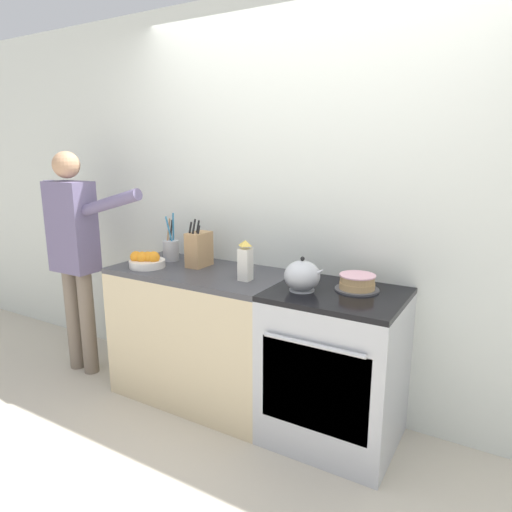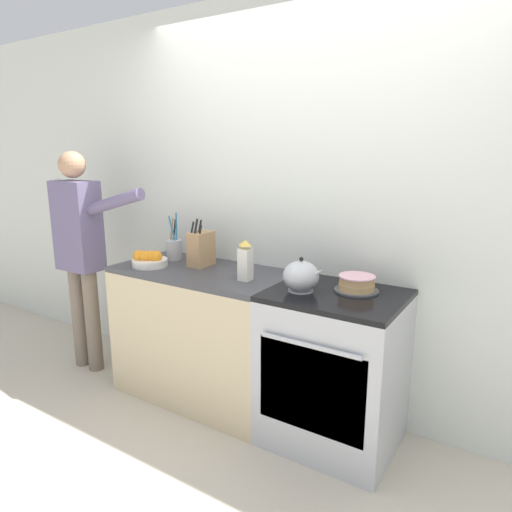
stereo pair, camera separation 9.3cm
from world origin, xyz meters
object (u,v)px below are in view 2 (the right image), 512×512
knife_block (201,249)px  person_baker (80,243)px  tea_kettle (301,276)px  utensil_crock (174,249)px  stove_range (333,368)px  layer_cake (357,284)px  fruit_bowl (149,260)px  milk_carton (245,261)px

knife_block → person_baker: bearing=-166.0°
tea_kettle → utensil_crock: (-1.10, 0.18, -0.00)m
stove_range → utensil_crock: size_ratio=2.67×
knife_block → layer_cake: bearing=0.8°
knife_block → fruit_bowl: 0.35m
milk_carton → layer_cake: bearing=12.9°
stove_range → knife_block: 1.16m
utensil_crock → person_baker: size_ratio=0.20×
stove_range → utensil_crock: 1.39m
milk_carton → stove_range: bearing=5.9°
fruit_bowl → milk_carton: 0.73m
fruit_bowl → knife_block: bearing=35.9°
utensil_crock → milk_carton: 0.74m
milk_carton → tea_kettle: bearing=-2.1°
utensil_crock → person_baker: (-0.68, -0.27, 0.01)m
stove_range → person_baker: size_ratio=0.54×
stove_range → utensil_crock: bearing=175.1°
knife_block → person_baker: 0.98m
knife_block → person_baker: (-0.96, -0.24, -0.03)m
utensil_crock → person_baker: bearing=-158.1°
fruit_bowl → tea_kettle: bearing=3.0°
stove_range → fruit_bowl: size_ratio=3.80×
fruit_bowl → person_baker: person_baker is taller
fruit_bowl → person_baker: size_ratio=0.14×
stove_range → person_baker: bearing=-175.3°
milk_carton → person_baker: (-1.40, -0.11, -0.03)m
stove_range → layer_cake: bearing=47.6°
utensil_crock → fruit_bowl: bearing=-91.3°
layer_cake → tea_kettle: bearing=-148.3°
tea_kettle → person_baker: (-1.78, -0.09, 0.01)m
knife_block → utensil_crock: utensil_crock is taller
tea_kettle → utensil_crock: utensil_crock is taller
stove_range → utensil_crock: (-1.28, 0.11, 0.53)m
knife_block → stove_range: bearing=-4.3°
layer_cake → fruit_bowl: 1.38m
layer_cake → utensil_crock: 1.36m
tea_kettle → person_baker: 1.78m
fruit_bowl → stove_range: bearing=5.7°
stove_range → layer_cake: 0.51m
layer_cake → utensil_crock: bearing=179.1°
stove_range → tea_kettle: bearing=-158.3°
knife_block → milk_carton: (0.45, -0.13, -0.00)m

